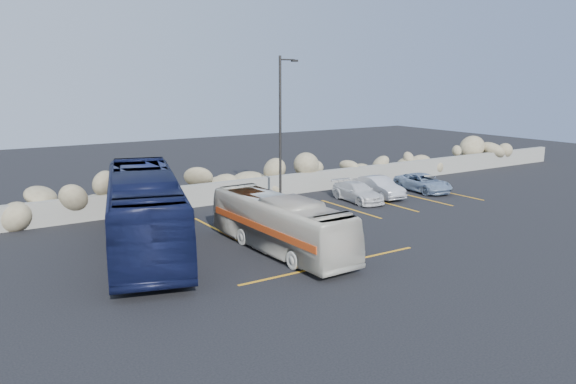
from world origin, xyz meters
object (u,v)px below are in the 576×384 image
tour_coach (144,211)px  car_d (423,183)px  lamppost (281,127)px  car_b (379,187)px  car_c (358,192)px  vintage_bus (280,224)px

tour_coach → car_d: tour_coach is taller
lamppost → car_d: 10.32m
car_b → car_c: bearing=-167.7°
vintage_bus → car_c: (8.59, 5.48, -0.59)m
vintage_bus → car_d: vintage_bus is taller
vintage_bus → car_b: (10.38, 5.72, -0.53)m
lamppost → tour_coach: 9.84m
lamppost → vintage_bus: bearing=-122.4°
lamppost → car_d: bearing=-7.5°
lamppost → car_d: size_ratio=2.05×
vintage_bus → car_d: bearing=20.1°
car_c → car_d: bearing=4.7°
car_b → car_d: size_ratio=0.94×
car_b → car_d: bearing=1.4°
lamppost → car_b: size_ratio=2.19×
lamppost → car_c: 5.85m
tour_coach → car_c: size_ratio=3.12×
car_b → car_c: (-1.79, -0.24, -0.07)m
car_b → vintage_bus: bearing=-146.4°
lamppost → car_b: bearing=-9.7°
car_b → lamppost: bearing=175.1°
car_b → car_d: car_b is taller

